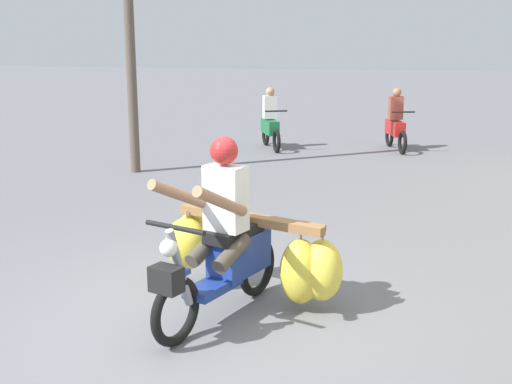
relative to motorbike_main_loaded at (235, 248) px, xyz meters
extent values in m
plane|color=slate|center=(-0.11, -0.57, -0.54)|extent=(120.00, 120.00, 0.00)
torus|color=black|center=(-0.17, -0.89, -0.26)|extent=(0.22, 0.56, 0.56)
torus|color=black|center=(0.12, 0.27, -0.26)|extent=(0.22, 0.56, 0.56)
cube|color=navy|center=(-0.05, -0.41, -0.22)|extent=(0.37, 0.60, 0.08)
cube|color=navy|center=(0.05, -0.02, -0.04)|extent=(0.43, 0.69, 0.36)
cube|color=black|center=(0.03, -0.10, 0.18)|extent=(0.40, 0.65, 0.10)
cylinder|color=gray|center=(-0.16, -0.83, 0.08)|extent=(0.14, 0.29, 0.69)
cylinder|color=black|center=(-0.17, -0.87, 0.42)|extent=(0.55, 0.18, 0.04)
sphere|color=silver|center=(-0.19, -0.95, 0.28)|extent=(0.14, 0.14, 0.14)
cube|color=black|center=(-0.20, -0.99, 0.04)|extent=(0.27, 0.21, 0.20)
cube|color=navy|center=(-0.17, -0.89, 0.04)|extent=(0.17, 0.30, 0.04)
cube|color=olive|center=(0.09, 0.13, 0.24)|extent=(1.48, 0.47, 0.08)
cube|color=olive|center=(0.13, 0.30, 0.21)|extent=(1.33, 0.41, 0.06)
ellipsoid|color=yellow|center=(0.79, 0.05, -0.14)|extent=(0.48, 0.46, 0.55)
cylinder|color=#998459|center=(0.79, 0.05, 0.18)|extent=(0.02, 0.02, 0.14)
ellipsoid|color=yellow|center=(-0.57, 0.40, -0.07)|extent=(0.54, 0.52, 0.52)
cylinder|color=#998459|center=(-0.57, 0.40, 0.21)|extent=(0.02, 0.02, 0.10)
ellipsoid|color=yellow|center=(0.61, 0.02, -0.16)|extent=(0.37, 0.34, 0.59)
cylinder|color=#998459|center=(0.61, 0.02, 0.18)|extent=(0.02, 0.02, 0.14)
ellipsoid|color=gold|center=(-0.56, 0.21, -0.08)|extent=(0.59, 0.57, 0.50)
cylinder|color=#998459|center=(-0.56, 0.21, 0.20)|extent=(0.02, 0.02, 0.11)
cube|color=silver|center=(0.00, -0.21, 0.51)|extent=(0.38, 0.30, 0.56)
sphere|color=#B22626|center=(0.00, -0.23, 0.92)|extent=(0.24, 0.24, 0.24)
cylinder|color=#9E7051|center=(0.11, -0.59, 0.58)|extent=(0.21, 0.72, 0.39)
cylinder|color=#9E7051|center=(-0.27, -0.49, 0.58)|extent=(0.31, 0.71, 0.39)
cylinder|color=#4C4238|center=(0.11, -0.36, 0.08)|extent=(0.23, 0.46, 0.27)
cylinder|color=#4C4238|center=(-0.16, -0.29, 0.08)|extent=(0.23, 0.46, 0.27)
torus|color=black|center=(-1.96, 8.13, -0.28)|extent=(0.33, 0.49, 0.52)
torus|color=black|center=(-2.51, 9.08, -0.28)|extent=(0.33, 0.49, 0.52)
cube|color=#196638|center=(-2.28, 8.69, -0.04)|extent=(0.66, 0.90, 0.32)
cylinder|color=black|center=(-1.98, 8.17, 0.38)|extent=(0.45, 0.28, 0.04)
cube|color=silver|center=(-2.29, 8.71, 0.41)|extent=(0.36, 0.32, 0.52)
sphere|color=tan|center=(-2.28, 8.69, 0.76)|extent=(0.20, 0.20, 0.20)
torus|color=black|center=(0.72, 8.78, -0.28)|extent=(0.26, 0.51, 0.52)
torus|color=black|center=(0.32, 9.81, -0.28)|extent=(0.26, 0.51, 0.52)
cube|color=red|center=(0.48, 9.39, -0.04)|extent=(0.55, 0.93, 0.32)
cylinder|color=black|center=(0.70, 8.83, 0.38)|extent=(0.48, 0.21, 0.04)
cube|color=#994738|center=(0.48, 9.41, 0.41)|extent=(0.35, 0.29, 0.52)
sphere|color=#9E7051|center=(0.48, 9.39, 0.76)|extent=(0.20, 0.20, 0.20)
camera|label=1|loc=(1.83, -5.00, 1.77)|focal=43.61mm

